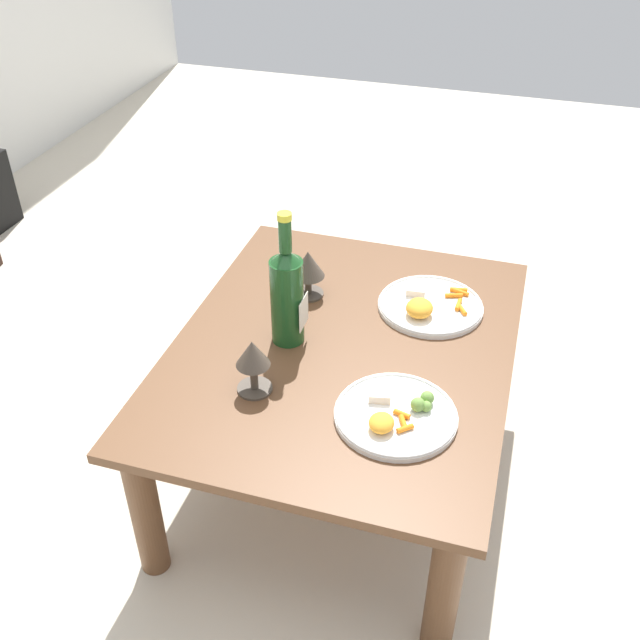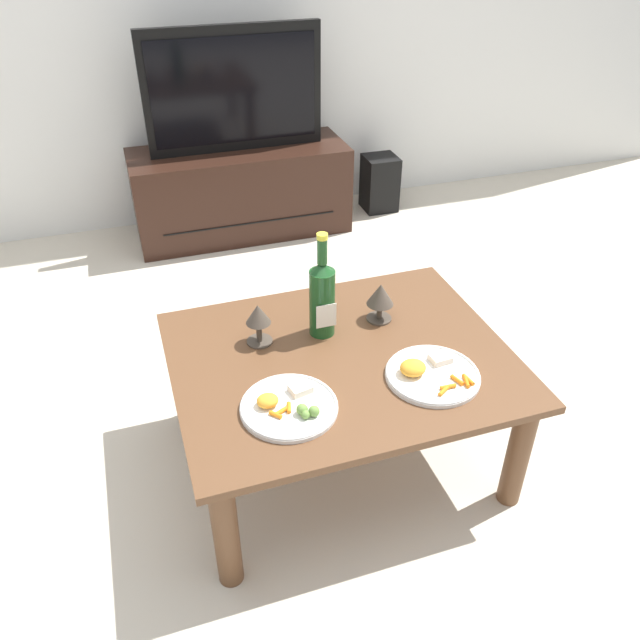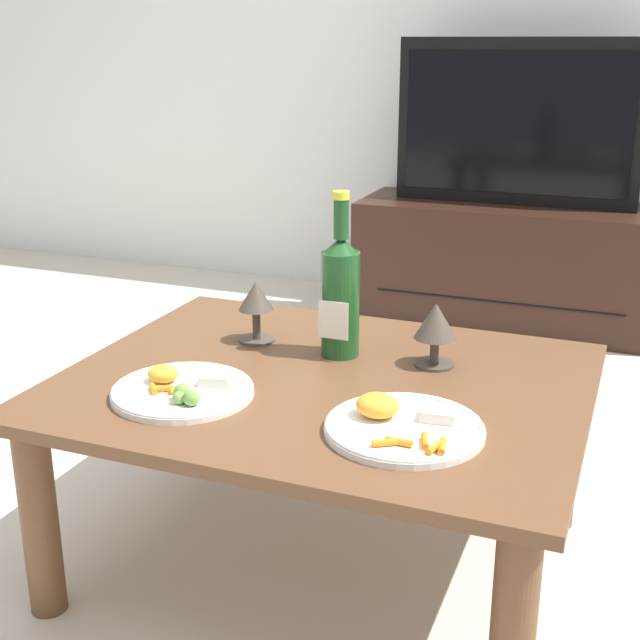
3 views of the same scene
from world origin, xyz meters
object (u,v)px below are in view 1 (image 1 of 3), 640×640
goblet_right (308,266)px  dinner_plate_left (396,414)px  dining_table (343,367)px  wine_bottle (287,293)px  dinner_plate_right (429,305)px  goblet_left (253,358)px

goblet_right → dinner_plate_left: size_ratio=0.50×
dinner_plate_left → dining_table: bearing=39.2°
wine_bottle → dinner_plate_right: 0.41m
dinner_plate_right → wine_bottle: bearing=126.3°
dining_table → dinner_plate_left: dinner_plate_left is taller
wine_bottle → goblet_right: 0.21m
wine_bottle → goblet_left: wine_bottle is taller
goblet_left → goblet_right: size_ratio=1.03×
goblet_left → dinner_plate_right: goblet_left is taller
dinner_plate_left → wine_bottle: bearing=57.5°
goblet_right → wine_bottle: bearing=-176.7°
wine_bottle → dinner_plate_right: size_ratio=1.27×
wine_bottle → dinner_plate_right: (0.23, -0.31, -0.13)m
dining_table → dinner_plate_right: dinner_plate_right is taller
goblet_right → dinner_plate_right: size_ratio=0.48×
wine_bottle → dinner_plate_left: size_ratio=1.30×
wine_bottle → goblet_left: bearing=176.7°
goblet_right → dinner_plate_left: (-0.40, -0.32, -0.08)m
dinner_plate_left → goblet_left: bearing=90.2°
dining_table → dinner_plate_right: (0.21, -0.17, 0.08)m
wine_bottle → goblet_right: wine_bottle is taller
goblet_right → dinner_plate_right: bearing=-85.2°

